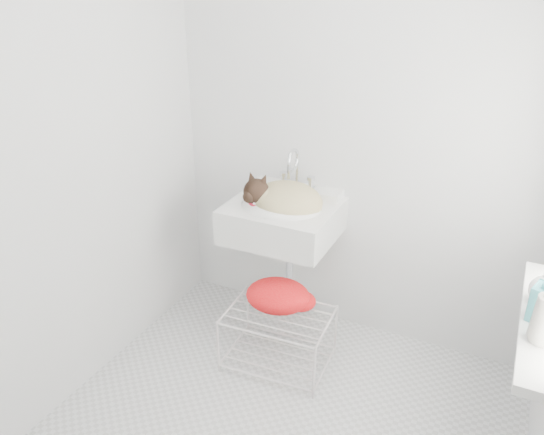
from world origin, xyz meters
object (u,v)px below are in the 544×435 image
at_px(bottle_b, 541,320).
at_px(bottle_c, 542,302).
at_px(sink, 283,204).
at_px(cat, 284,199).
at_px(bottle_a, 540,341).
at_px(wire_rack, 278,341).

height_order(bottle_b, bottle_c, bottle_b).
xyz_separation_m(sink, cat, (0.01, -0.02, 0.04)).
xyz_separation_m(sink, bottle_b, (1.34, -0.56, 0.00)).
height_order(cat, bottle_a, cat).
relative_size(cat, bottle_b, 2.11).
xyz_separation_m(sink, bottle_a, (1.34, -0.70, 0.00)).
bearing_deg(wire_rack, bottle_c, -5.94).
bearing_deg(sink, bottle_c, -17.59).
distance_m(sink, bottle_b, 1.45).
bearing_deg(bottle_c, bottle_b, -90.00).
relative_size(wire_rack, bottle_c, 3.62).
bearing_deg(sink, bottle_a, -27.67).
xyz_separation_m(cat, bottle_c, (1.32, -0.41, -0.04)).
bearing_deg(wire_rack, cat, 110.30).
xyz_separation_m(cat, wire_rack, (0.10, -0.28, -0.74)).
relative_size(cat, wire_rack, 0.81).
distance_m(bottle_a, bottle_c, 0.28).
bearing_deg(wire_rack, bottle_a, -18.33).
xyz_separation_m(cat, bottle_a, (1.32, -0.68, -0.04)).
distance_m(sink, bottle_a, 1.51).
bearing_deg(bottle_c, sink, 162.41).
height_order(bottle_a, bottle_b, bottle_a).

